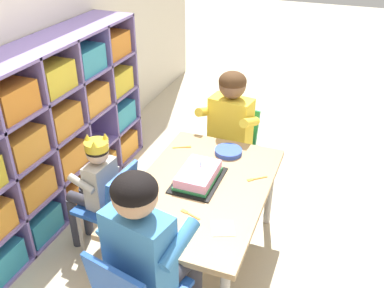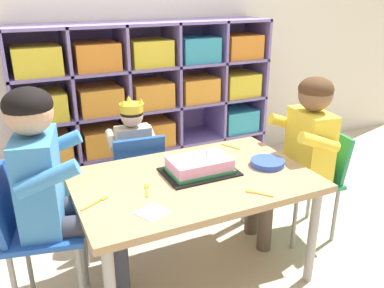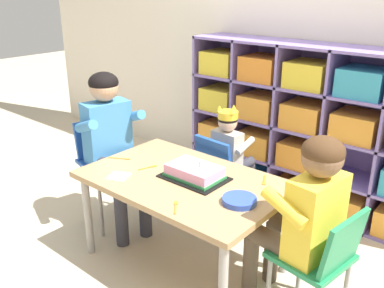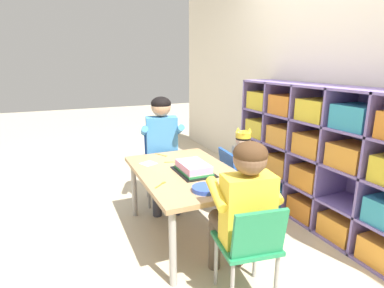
{
  "view_description": "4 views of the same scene",
  "coord_description": "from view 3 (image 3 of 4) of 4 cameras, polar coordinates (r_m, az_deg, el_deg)",
  "views": [
    {
      "loc": [
        -1.91,
        -0.68,
        2.03
      ],
      "look_at": [
        0.01,
        0.06,
        0.84
      ],
      "focal_mm": 40.46,
      "sensor_mm": 36.0,
      "label": 1
    },
    {
      "loc": [
        -0.77,
        -1.6,
        1.44
      ],
      "look_at": [
        0.01,
        0.03,
        0.74
      ],
      "focal_mm": 37.55,
      "sensor_mm": 36.0,
      "label": 2
    },
    {
      "loc": [
        1.44,
        -1.64,
        1.62
      ],
      "look_at": [
        0.09,
        -0.03,
        0.81
      ],
      "focal_mm": 39.38,
      "sensor_mm": 36.0,
      "label": 3
    },
    {
      "loc": [
        2.15,
        -0.89,
        1.41
      ],
      "look_at": [
        0.01,
        0.05,
        0.79
      ],
      "focal_mm": 29.0,
      "sensor_mm": 36.0,
      "label": 4
    }
  ],
  "objects": [
    {
      "name": "ground",
      "position": [
        2.72,
        -1.1,
        -15.54
      ],
      "size": [
        16.0,
        16.0,
        0.0
      ],
      "primitive_type": "plane",
      "color": "beige"
    },
    {
      "name": "classroom_back_wall",
      "position": [
        3.39,
        15.25,
        15.15
      ],
      "size": [
        6.28,
        0.1,
        2.63
      ],
      "primitive_type": "cube",
      "color": "beige",
      "rests_on": "ground"
    },
    {
      "name": "storage_cubby_shelf",
      "position": [
        3.25,
        14.92,
        1.72
      ],
      "size": [
        1.9,
        0.37,
        1.22
      ],
      "color": "#7F6BB2",
      "rests_on": "ground"
    },
    {
      "name": "activity_table",
      "position": [
        2.45,
        -1.19,
        -5.85
      ],
      "size": [
        1.16,
        0.74,
        0.57
      ],
      "color": "#A37F56",
      "rests_on": "ground"
    },
    {
      "name": "classroom_chair_blue",
      "position": [
        2.95,
        3.9,
        -3.62
      ],
      "size": [
        0.35,
        0.33,
        0.65
      ],
      "rotation": [
        0.0,
        0.0,
        3.06
      ],
      "color": "#1E4CA8",
      "rests_on": "ground"
    },
    {
      "name": "child_with_crown",
      "position": [
        2.97,
        5.3,
        -0.59
      ],
      "size": [
        0.31,
        0.31,
        0.85
      ],
      "rotation": [
        0.0,
        0.0,
        3.06
      ],
      "color": "#B2ADA3",
      "rests_on": "ground"
    },
    {
      "name": "classroom_chair_adult_side",
      "position": [
        3.0,
        -11.58,
        -1.95
      ],
      "size": [
        0.41,
        0.42,
        0.74
      ],
      "rotation": [
        0.0,
        0.0,
        1.36
      ],
      "color": "#1E4CA8",
      "rests_on": "ground"
    },
    {
      "name": "adult_helper_seated",
      "position": [
        2.82,
        -10.82,
        1.24
      ],
      "size": [
        0.46,
        0.45,
        1.09
      ],
      "rotation": [
        0.0,
        0.0,
        1.36
      ],
      "color": "#3D7FBC",
      "rests_on": "ground"
    },
    {
      "name": "classroom_chair_guest_side",
      "position": [
        2.18,
        17.11,
        -14.37
      ],
      "size": [
        0.4,
        0.38,
        0.66
      ],
      "rotation": [
        0.0,
        0.0,
        -1.72
      ],
      "color": "#238451",
      "rests_on": "ground"
    },
    {
      "name": "guest_at_table_side",
      "position": [
        2.12,
        15.1,
        -8.54
      ],
      "size": [
        0.45,
        0.44,
        0.99
      ],
      "rotation": [
        0.0,
        0.0,
        -1.72
      ],
      "color": "yellow",
      "rests_on": "ground"
    },
    {
      "name": "birthday_cake_on_tray",
      "position": [
        2.41,
        0.32,
        -3.94
      ],
      "size": [
        0.37,
        0.26,
        0.11
      ],
      "color": "black",
      "rests_on": "activity_table"
    },
    {
      "name": "paper_plate_stack",
      "position": [
        2.17,
        6.44,
        -7.6
      ],
      "size": [
        0.18,
        0.18,
        0.03
      ],
      "primitive_type": "cylinder",
      "color": "blue",
      "rests_on": "activity_table"
    },
    {
      "name": "paper_napkin_square",
      "position": [
        2.48,
        -9.9,
        -4.32
      ],
      "size": [
        0.15,
        0.15,
        0.0
      ],
      "primitive_type": "cube",
      "rotation": [
        0.0,
        0.0,
        0.4
      ],
      "color": "white",
      "rests_on": "activity_table"
    },
    {
      "name": "fork_beside_plate_stack",
      "position": [
        2.57,
        -5.84,
        -3.16
      ],
      "size": [
        0.05,
        0.12,
        0.0
      ],
      "rotation": [
        0.0,
        0.0,
        4.39
      ],
      "color": "orange",
      "rests_on": "activity_table"
    },
    {
      "name": "fork_at_table_front_edge",
      "position": [
        2.13,
        -2.23,
        -8.45
      ],
      "size": [
        0.09,
        0.11,
        0.0
      ],
      "rotation": [
        0.0,
        0.0,
        5.4
      ],
      "color": "orange",
      "rests_on": "activity_table"
    },
    {
      "name": "fork_by_napkin",
      "position": [
        2.72,
        -9.64,
        -1.94
      ],
      "size": [
        0.14,
        0.08,
        0.0
      ],
      "rotation": [
        0.0,
        0.0,
        3.65
      ],
      "color": "orange",
      "rests_on": "activity_table"
    },
    {
      "name": "fork_near_cake_tray",
      "position": [
        2.42,
        9.75,
        -4.91
      ],
      "size": [
        0.07,
        0.12,
        0.0
      ],
      "rotation": [
        0.0,
        0.0,
        2.05
      ],
      "color": "orange",
      "rests_on": "activity_table"
    }
  ]
}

